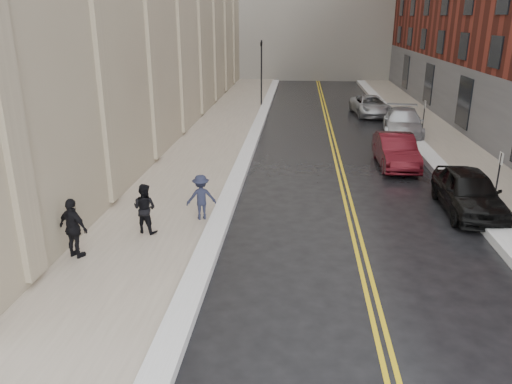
% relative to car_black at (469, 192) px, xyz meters
% --- Properties ---
extents(ground, '(160.00, 160.00, 0.00)m').
position_rel_car_black_xyz_m(ground, '(-6.80, -7.64, -0.80)').
color(ground, black).
rests_on(ground, ground).
extents(sidewalk_left, '(4.00, 64.00, 0.15)m').
position_rel_car_black_xyz_m(sidewalk_left, '(-11.30, 8.36, -0.73)').
color(sidewalk_left, gray).
rests_on(sidewalk_left, ground).
extents(sidewalk_right, '(3.00, 64.00, 0.15)m').
position_rel_car_black_xyz_m(sidewalk_right, '(2.20, 8.36, -0.73)').
color(sidewalk_right, gray).
rests_on(sidewalk_right, ground).
extents(lane_stripe_a, '(0.12, 64.00, 0.01)m').
position_rel_car_black_xyz_m(lane_stripe_a, '(-4.42, 8.36, -0.80)').
color(lane_stripe_a, gold).
rests_on(lane_stripe_a, ground).
extents(lane_stripe_b, '(0.12, 64.00, 0.01)m').
position_rel_car_black_xyz_m(lane_stripe_b, '(-4.18, 8.36, -0.80)').
color(lane_stripe_b, gold).
rests_on(lane_stripe_b, ground).
extents(snow_ridge_left, '(0.70, 60.80, 0.26)m').
position_rel_car_black_xyz_m(snow_ridge_left, '(-9.00, 8.36, -0.67)').
color(snow_ridge_left, white).
rests_on(snow_ridge_left, ground).
extents(snow_ridge_right, '(0.85, 60.80, 0.30)m').
position_rel_car_black_xyz_m(snow_ridge_right, '(0.35, 8.36, -0.65)').
color(snow_ridge_right, white).
rests_on(snow_ridge_right, ground).
extents(traffic_signal, '(0.18, 0.15, 5.20)m').
position_rel_car_black_xyz_m(traffic_signal, '(-9.40, 22.36, 2.28)').
color(traffic_signal, black).
rests_on(traffic_signal, ground).
extents(parking_sign_near, '(0.06, 0.35, 2.23)m').
position_rel_car_black_xyz_m(parking_sign_near, '(1.10, 0.36, 0.55)').
color(parking_sign_near, black).
rests_on(parking_sign_near, ground).
extents(parking_sign_far, '(0.06, 0.35, 2.23)m').
position_rel_car_black_xyz_m(parking_sign_far, '(1.10, 12.36, 0.55)').
color(parking_sign_far, black).
rests_on(parking_sign_far, ground).
extents(car_black, '(1.96, 4.74, 1.61)m').
position_rel_car_black_xyz_m(car_black, '(0.00, 0.00, 0.00)').
color(car_black, black).
rests_on(car_black, ground).
extents(car_maroon, '(1.67, 4.72, 1.55)m').
position_rel_car_black_xyz_m(car_maroon, '(-1.60, 5.97, -0.03)').
color(car_maroon, '#490D14').
rests_on(car_maroon, ground).
extents(car_silver_near, '(3.03, 5.86, 1.62)m').
position_rel_car_black_xyz_m(car_silver_near, '(-0.00, 12.68, 0.01)').
color(car_silver_near, '#B7BAC0').
rests_on(car_silver_near, ground).
extents(car_silver_far, '(2.88, 5.32, 1.42)m').
position_rel_car_black_xyz_m(car_silver_far, '(-1.08, 19.47, -0.10)').
color(car_silver_far, '#ABADB3').
rests_on(car_silver_far, ground).
extents(pedestrian_a, '(0.96, 0.84, 1.67)m').
position_rel_car_black_xyz_m(pedestrian_a, '(-11.27, -3.16, 0.18)').
color(pedestrian_a, black).
rests_on(pedestrian_a, sidewalk_left).
extents(pedestrian_b, '(1.17, 0.88, 1.61)m').
position_rel_car_black_xyz_m(pedestrian_b, '(-9.65, -1.85, 0.15)').
color(pedestrian_b, '#1C1F33').
rests_on(pedestrian_b, sidewalk_left).
extents(pedestrian_c, '(1.16, 0.84, 1.83)m').
position_rel_car_black_xyz_m(pedestrian_c, '(-12.80, -5.11, 0.26)').
color(pedestrian_c, black).
rests_on(pedestrian_c, sidewalk_left).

